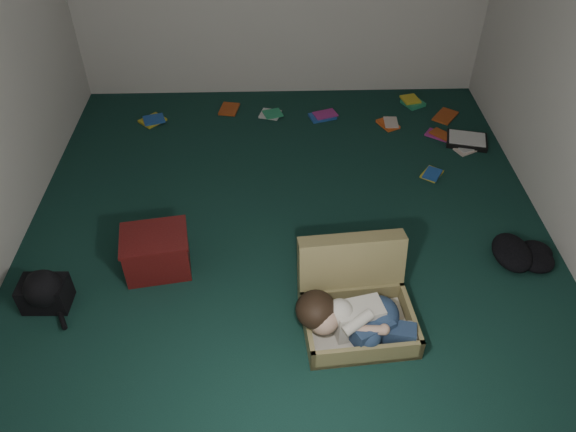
{
  "coord_description": "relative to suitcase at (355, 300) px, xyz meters",
  "views": [
    {
      "loc": [
        -0.09,
        -3.08,
        2.93
      ],
      "look_at": [
        0.0,
        -0.15,
        0.35
      ],
      "focal_mm": 35.0,
      "sensor_mm": 36.0,
      "label": 1
    }
  ],
  "objects": [
    {
      "name": "floor",
      "position": [
        -0.42,
        0.75,
        -0.15
      ],
      "size": [
        4.5,
        4.5,
        0.0
      ],
      "primitive_type": "plane",
      "color": "#113029",
      "rests_on": "ground"
    },
    {
      "name": "suitcase",
      "position": [
        0.0,
        0.0,
        0.0
      ],
      "size": [
        0.75,
        0.73,
        0.51
      ],
      "rotation": [
        0.0,
        0.0,
        0.09
      ],
      "color": "olive",
      "rests_on": "floor"
    },
    {
      "name": "person",
      "position": [
        -0.03,
        -0.18,
        0.04
      ],
      "size": [
        0.76,
        0.36,
        0.31
      ],
      "rotation": [
        0.0,
        0.0,
        0.09
      ],
      "color": "silver",
      "rests_on": "suitcase"
    },
    {
      "name": "maroon_bin",
      "position": [
        -1.34,
        0.47,
        0.01
      ],
      "size": [
        0.51,
        0.43,
        0.31
      ],
      "rotation": [
        0.0,
        0.0,
        0.16
      ],
      "color": "#4E1010",
      "rests_on": "floor"
    },
    {
      "name": "backpack",
      "position": [
        -2.03,
        0.16,
        -0.04
      ],
      "size": [
        0.38,
        0.31,
        0.23
      ],
      "primitive_type": null,
      "rotation": [
        0.0,
        0.0,
        -0.03
      ],
      "color": "black",
      "rests_on": "floor"
    },
    {
      "name": "clothing_pile",
      "position": [
        1.28,
        0.42,
        -0.09
      ],
      "size": [
        0.46,
        0.41,
        0.13
      ],
      "primitive_type": null,
      "rotation": [
        0.0,
        0.0,
        0.2
      ],
      "color": "black",
      "rests_on": "floor"
    },
    {
      "name": "paper_tray",
      "position": [
        1.28,
        1.99,
        -0.13
      ],
      "size": [
        0.42,
        0.35,
        0.05
      ],
      "rotation": [
        0.0,
        0.0,
        -0.25
      ],
      "color": "black",
      "rests_on": "floor"
    },
    {
      "name": "book_scatter",
      "position": [
        0.27,
        2.3,
        -0.14
      ],
      "size": [
        3.18,
        1.41,
        0.02
      ],
      "color": "gold",
      "rests_on": "floor"
    }
  ]
}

